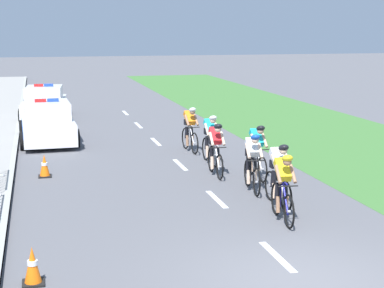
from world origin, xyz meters
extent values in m
plane|color=#56565B|center=(0.00, 0.00, 0.00)|extent=(160.00, 160.00, 0.00)
cube|color=#9E9E99|center=(-4.95, 14.00, 0.07)|extent=(0.16, 60.00, 0.13)
cube|color=#3D7033|center=(6.75, 14.00, 0.00)|extent=(7.00, 60.00, 0.01)
cube|color=white|center=(0.00, 1.25, 0.00)|extent=(0.14, 1.60, 0.01)
cube|color=white|center=(0.00, 5.25, 0.00)|extent=(0.14, 1.60, 0.01)
cube|color=white|center=(0.00, 9.25, 0.00)|extent=(0.14, 1.60, 0.01)
cube|color=white|center=(0.00, 13.25, 0.00)|extent=(0.14, 1.60, 0.01)
cube|color=white|center=(0.00, 17.25, 0.00)|extent=(0.14, 1.60, 0.01)
cube|color=white|center=(0.00, 21.25, 0.00)|extent=(0.14, 1.60, 0.01)
torus|color=black|center=(0.84, 2.74, 0.36)|extent=(0.12, 0.72, 0.72)
cylinder|color=#99999E|center=(0.84, 2.74, 0.36)|extent=(0.07, 0.07, 0.06)
torus|color=black|center=(0.94, 3.73, 0.36)|extent=(0.12, 0.72, 0.72)
cylinder|color=#99999E|center=(0.94, 3.73, 0.36)|extent=(0.07, 0.07, 0.06)
cylinder|color=#1E1E99|center=(0.88, 3.18, 0.90)|extent=(0.09, 0.55, 0.04)
cylinder|color=#1E1E99|center=(0.86, 3.01, 0.58)|extent=(0.09, 0.48, 0.63)
cylinder|color=#1E1E99|center=(0.90, 3.38, 0.60)|extent=(0.04, 0.04, 0.65)
cylinder|color=black|center=(0.85, 2.84, 0.88)|extent=(0.42, 0.07, 0.03)
cube|color=black|center=(0.90, 3.38, 0.94)|extent=(0.12, 0.23, 0.05)
cube|color=yellow|center=(0.89, 3.26, 1.14)|extent=(0.33, 0.57, 0.47)
cube|color=black|center=(0.90, 3.37, 0.98)|extent=(0.30, 0.23, 0.18)
cylinder|color=black|center=(0.99, 3.31, 0.64)|extent=(0.13, 0.23, 0.40)
cylinder|color=#9E7051|center=(0.98, 3.24, 0.37)|extent=(0.11, 0.16, 0.36)
cylinder|color=black|center=(0.81, 3.33, 0.64)|extent=(0.13, 0.18, 0.40)
cylinder|color=#9E7051|center=(0.80, 3.25, 0.37)|extent=(0.10, 0.13, 0.36)
cylinder|color=#9E7051|center=(1.03, 3.03, 1.09)|extent=(0.12, 0.41, 0.35)
cylinder|color=#9E7051|center=(0.71, 3.06, 1.09)|extent=(0.12, 0.41, 0.35)
sphere|color=#9E7051|center=(0.86, 2.96, 1.38)|extent=(0.19, 0.19, 0.19)
ellipsoid|color=yellow|center=(0.86, 2.95, 1.45)|extent=(0.26, 0.34, 0.24)
torus|color=black|center=(1.22, 3.85, 0.36)|extent=(0.05, 0.72, 0.72)
cylinder|color=#99999E|center=(1.22, 3.85, 0.36)|extent=(0.06, 0.06, 0.06)
torus|color=black|center=(1.23, 4.85, 0.36)|extent=(0.05, 0.72, 0.72)
cylinder|color=#99999E|center=(1.23, 4.85, 0.36)|extent=(0.06, 0.06, 0.06)
cylinder|color=white|center=(1.23, 4.30, 0.90)|extent=(0.04, 0.55, 0.04)
cylinder|color=white|center=(1.23, 4.13, 0.58)|extent=(0.04, 0.48, 0.63)
cylinder|color=white|center=(1.23, 4.50, 0.60)|extent=(0.04, 0.04, 0.65)
cylinder|color=black|center=(1.22, 3.95, 0.88)|extent=(0.42, 0.03, 0.03)
cube|color=black|center=(1.23, 4.50, 0.94)|extent=(0.10, 0.22, 0.05)
cube|color=white|center=(1.23, 4.38, 1.14)|extent=(0.29, 0.54, 0.47)
cube|color=black|center=(1.23, 4.49, 0.98)|extent=(0.28, 0.20, 0.18)
cylinder|color=black|center=(1.32, 4.44, 0.64)|extent=(0.11, 0.22, 0.40)
cylinder|color=beige|center=(1.32, 4.36, 0.37)|extent=(0.09, 0.15, 0.36)
cylinder|color=black|center=(1.14, 4.44, 0.64)|extent=(0.11, 0.17, 0.40)
cylinder|color=beige|center=(1.14, 4.36, 0.37)|extent=(0.09, 0.12, 0.36)
cylinder|color=beige|center=(1.39, 4.16, 1.09)|extent=(0.08, 0.40, 0.35)
cylinder|color=beige|center=(1.07, 4.16, 1.09)|extent=(0.08, 0.40, 0.35)
sphere|color=beige|center=(1.22, 4.08, 1.38)|extent=(0.19, 0.19, 0.19)
ellipsoid|color=black|center=(1.22, 4.07, 1.45)|extent=(0.23, 0.32, 0.24)
torus|color=black|center=(1.04, 5.29, 0.36)|extent=(0.12, 0.72, 0.72)
cylinder|color=#99999E|center=(1.04, 5.29, 0.36)|extent=(0.07, 0.07, 0.06)
torus|color=black|center=(1.14, 6.28, 0.36)|extent=(0.12, 0.72, 0.72)
cylinder|color=#99999E|center=(1.14, 6.28, 0.36)|extent=(0.07, 0.07, 0.06)
cylinder|color=black|center=(1.08, 5.73, 0.90)|extent=(0.09, 0.55, 0.04)
cylinder|color=black|center=(1.07, 5.56, 0.58)|extent=(0.09, 0.48, 0.63)
cylinder|color=black|center=(1.11, 5.93, 0.60)|extent=(0.04, 0.04, 0.65)
cylinder|color=black|center=(1.05, 5.39, 0.88)|extent=(0.42, 0.07, 0.03)
cube|color=black|center=(1.11, 5.93, 0.94)|extent=(0.12, 0.23, 0.05)
cube|color=white|center=(1.09, 5.81, 1.14)|extent=(0.34, 0.58, 0.45)
cube|color=black|center=(1.10, 5.92, 0.98)|extent=(0.30, 0.23, 0.18)
cylinder|color=black|center=(1.19, 5.86, 0.64)|extent=(0.13, 0.23, 0.40)
cylinder|color=beige|center=(1.18, 5.78, 0.37)|extent=(0.11, 0.16, 0.36)
cylinder|color=black|center=(1.01, 5.88, 0.64)|extent=(0.13, 0.18, 0.40)
cylinder|color=beige|center=(1.00, 5.80, 0.37)|extent=(0.10, 0.13, 0.36)
cylinder|color=beige|center=(1.23, 5.58, 1.09)|extent=(0.12, 0.41, 0.35)
cylinder|color=beige|center=(0.91, 5.61, 1.09)|extent=(0.12, 0.41, 0.35)
sphere|color=beige|center=(1.06, 5.51, 1.38)|extent=(0.19, 0.19, 0.19)
ellipsoid|color=blue|center=(1.06, 5.50, 1.45)|extent=(0.26, 0.34, 0.24)
torus|color=black|center=(1.66, 6.58, 0.36)|extent=(0.05, 0.72, 0.72)
cylinder|color=#99999E|center=(1.66, 6.58, 0.36)|extent=(0.06, 0.06, 0.06)
torus|color=black|center=(1.67, 7.58, 0.36)|extent=(0.05, 0.72, 0.72)
cylinder|color=#99999E|center=(1.67, 7.58, 0.36)|extent=(0.06, 0.06, 0.06)
cylinder|color=white|center=(1.67, 7.03, 0.90)|extent=(0.04, 0.55, 0.04)
cylinder|color=white|center=(1.67, 6.85, 0.58)|extent=(0.05, 0.48, 0.63)
cylinder|color=white|center=(1.67, 7.23, 0.60)|extent=(0.04, 0.04, 0.65)
cylinder|color=black|center=(1.66, 6.68, 0.88)|extent=(0.42, 0.03, 0.03)
cube|color=black|center=(1.67, 7.23, 0.94)|extent=(0.10, 0.22, 0.05)
cube|color=#19B2B7|center=(1.67, 7.10, 1.14)|extent=(0.29, 0.54, 0.47)
cube|color=black|center=(1.67, 7.22, 0.98)|extent=(0.28, 0.20, 0.18)
cylinder|color=black|center=(1.76, 7.16, 0.64)|extent=(0.11, 0.22, 0.40)
cylinder|color=tan|center=(1.76, 7.08, 0.37)|extent=(0.09, 0.15, 0.36)
cylinder|color=black|center=(1.58, 7.17, 0.64)|extent=(0.11, 0.17, 0.40)
cylinder|color=tan|center=(1.58, 7.09, 0.37)|extent=(0.09, 0.12, 0.36)
cylinder|color=tan|center=(1.83, 6.88, 1.09)|extent=(0.08, 0.40, 0.35)
cylinder|color=tan|center=(1.51, 6.89, 1.09)|extent=(0.08, 0.40, 0.35)
sphere|color=tan|center=(1.67, 6.80, 1.38)|extent=(0.19, 0.19, 0.19)
ellipsoid|color=black|center=(1.67, 6.79, 1.45)|extent=(0.23, 0.32, 0.24)
torus|color=black|center=(0.63, 7.15, 0.36)|extent=(0.07, 0.73, 0.72)
cylinder|color=#99999E|center=(0.63, 7.15, 0.36)|extent=(0.06, 0.06, 0.06)
torus|color=black|center=(0.67, 8.14, 0.36)|extent=(0.07, 0.73, 0.72)
cylinder|color=#99999E|center=(0.67, 8.14, 0.36)|extent=(0.06, 0.06, 0.06)
cylinder|color=white|center=(0.65, 7.60, 0.90)|extent=(0.06, 0.55, 0.04)
cylinder|color=white|center=(0.64, 7.42, 0.58)|extent=(0.06, 0.48, 0.63)
cylinder|color=white|center=(0.65, 7.79, 0.60)|extent=(0.04, 0.04, 0.65)
cylinder|color=black|center=(0.64, 7.25, 0.88)|extent=(0.42, 0.04, 0.03)
cube|color=black|center=(0.65, 7.79, 0.94)|extent=(0.11, 0.22, 0.05)
cube|color=red|center=(0.65, 7.67, 1.14)|extent=(0.30, 0.55, 0.46)
cube|color=black|center=(0.65, 7.78, 0.98)|extent=(0.29, 0.21, 0.18)
cylinder|color=black|center=(0.74, 7.73, 0.64)|extent=(0.12, 0.23, 0.40)
cylinder|color=beige|center=(0.74, 7.65, 0.37)|extent=(0.10, 0.16, 0.36)
cylinder|color=black|center=(0.56, 7.74, 0.64)|extent=(0.12, 0.17, 0.40)
cylinder|color=beige|center=(0.56, 7.66, 0.37)|extent=(0.09, 0.13, 0.36)
cylinder|color=beige|center=(0.80, 7.45, 1.09)|extent=(0.09, 0.40, 0.35)
cylinder|color=beige|center=(0.48, 7.46, 1.09)|extent=(0.09, 0.40, 0.35)
sphere|color=beige|center=(0.64, 7.37, 1.38)|extent=(0.19, 0.19, 0.19)
ellipsoid|color=black|center=(0.64, 7.36, 1.45)|extent=(0.24, 0.32, 0.24)
torus|color=black|center=(0.95, 8.73, 0.36)|extent=(0.06, 0.72, 0.72)
cylinder|color=#99999E|center=(0.95, 8.73, 0.36)|extent=(0.06, 0.06, 0.06)
torus|color=black|center=(0.93, 9.73, 0.36)|extent=(0.06, 0.72, 0.72)
cylinder|color=#99999E|center=(0.93, 9.73, 0.36)|extent=(0.06, 0.06, 0.06)
cylinder|color=silver|center=(0.94, 9.18, 0.90)|extent=(0.05, 0.55, 0.04)
cylinder|color=silver|center=(0.94, 9.00, 0.58)|extent=(0.05, 0.48, 0.63)
cylinder|color=silver|center=(0.94, 9.38, 0.60)|extent=(0.04, 0.04, 0.65)
cylinder|color=black|center=(0.94, 8.83, 0.88)|extent=(0.42, 0.03, 0.03)
cube|color=black|center=(0.94, 9.38, 0.94)|extent=(0.10, 0.22, 0.05)
cube|color=#19B2B7|center=(0.94, 9.25, 1.14)|extent=(0.29, 0.55, 0.46)
cube|color=black|center=(0.94, 9.37, 0.98)|extent=(0.28, 0.20, 0.18)
cylinder|color=black|center=(1.03, 9.32, 0.64)|extent=(0.11, 0.23, 0.40)
cylinder|color=beige|center=(1.03, 9.24, 0.37)|extent=(0.09, 0.16, 0.36)
cylinder|color=black|center=(0.85, 9.32, 0.64)|extent=(0.11, 0.17, 0.40)
cylinder|color=beige|center=(0.85, 9.24, 0.37)|extent=(0.09, 0.12, 0.36)
cylinder|color=beige|center=(1.10, 9.04, 1.09)|extent=(0.08, 0.40, 0.35)
cylinder|color=beige|center=(0.78, 9.04, 1.09)|extent=(0.08, 0.40, 0.35)
sphere|color=beige|center=(0.94, 8.95, 1.38)|extent=(0.19, 0.19, 0.19)
ellipsoid|color=white|center=(0.94, 8.94, 1.45)|extent=(0.24, 0.32, 0.24)
torus|color=black|center=(0.82, 10.71, 0.36)|extent=(0.10, 0.73, 0.72)
cylinder|color=#99999E|center=(0.82, 10.71, 0.36)|extent=(0.06, 0.06, 0.06)
torus|color=black|center=(0.74, 11.71, 0.36)|extent=(0.10, 0.73, 0.72)
cylinder|color=#99999E|center=(0.74, 11.71, 0.36)|extent=(0.06, 0.06, 0.06)
cylinder|color=silver|center=(0.79, 11.16, 0.90)|extent=(0.08, 0.55, 0.04)
cylinder|color=silver|center=(0.80, 10.99, 0.58)|extent=(0.08, 0.48, 0.63)
cylinder|color=silver|center=(0.77, 11.36, 0.60)|extent=(0.04, 0.04, 0.65)
cylinder|color=black|center=(0.81, 10.81, 0.88)|extent=(0.42, 0.06, 0.03)
cube|color=black|center=(0.77, 11.36, 0.94)|extent=(0.12, 0.23, 0.05)
cube|color=orange|center=(0.78, 11.24, 1.14)|extent=(0.32, 0.57, 0.46)
cube|color=black|center=(0.77, 11.35, 0.98)|extent=(0.29, 0.22, 0.18)
cylinder|color=black|center=(0.86, 11.31, 0.64)|extent=(0.13, 0.23, 0.40)
cylinder|color=#9E7051|center=(0.87, 11.23, 0.37)|extent=(0.10, 0.16, 0.36)
cylinder|color=black|center=(0.68, 11.29, 0.64)|extent=(0.12, 0.18, 0.40)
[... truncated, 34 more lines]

